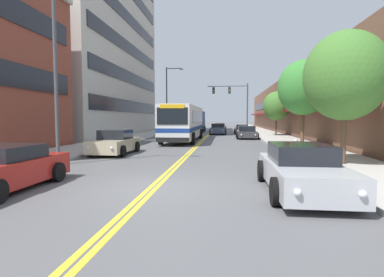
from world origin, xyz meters
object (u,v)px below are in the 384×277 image
car_dark_grey_parked_right_mid (247,133)px  car_slate_blue_moving_second (218,129)px  car_white_moving_lead (220,127)px  traffic_signal_mast (234,98)px  street_tree_right_near (345,76)px  car_black_parked_left_mid (178,129)px  street_lamp_left_near (63,54)px  city_bus (184,122)px  street_tree_right_mid (303,88)px  fire_hydrant (296,146)px  car_beige_parked_left_near (115,143)px  box_truck (196,121)px  car_charcoal_parked_right_far (242,129)px  street_tree_right_far (276,106)px  car_silver_parked_right_foreground (301,170)px  car_red_parked_left_far (1,169)px  street_lamp_left_far (169,95)px

car_dark_grey_parked_right_mid → car_slate_blue_moving_second: bearing=111.0°
car_white_moving_lead → traffic_signal_mast: (2.17, -9.95, 4.37)m
car_slate_blue_moving_second → street_tree_right_near: street_tree_right_near is taller
car_black_parked_left_mid → street_lamp_left_near: street_lamp_left_near is taller
city_bus → street_tree_right_mid: 10.98m
street_lamp_left_near → fire_hydrant: size_ratio=9.64×
car_beige_parked_left_near → street_tree_right_near: size_ratio=0.76×
car_slate_blue_moving_second → box_truck: 6.86m
car_dark_grey_parked_right_mid → street_lamp_left_near: street_lamp_left_near is taller
car_dark_grey_parked_right_mid → street_lamp_left_near: size_ratio=0.53×
car_charcoal_parked_right_far → box_truck: size_ratio=0.68×
box_truck → street_tree_right_mid: street_tree_right_mid is taller
car_beige_parked_left_near → street_lamp_left_near: bearing=-99.4°
street_tree_right_near → street_tree_right_far: bearing=88.2°
car_silver_parked_right_foreground → fire_hydrant: size_ratio=5.57×
fire_hydrant → car_black_parked_left_mid: bearing=112.9°
box_truck → street_lamp_left_near: bearing=-94.6°
car_charcoal_parked_right_far → street_tree_right_near: bearing=-83.7°
car_red_parked_left_far → street_tree_right_mid: street_tree_right_mid is taller
car_slate_blue_moving_second → city_bus: bearing=-103.4°
box_truck → traffic_signal_mast: bearing=-15.5°
street_tree_right_near → car_red_parked_left_far: bearing=-154.1°
car_dark_grey_parked_right_mid → traffic_signal_mast: bearing=94.5°
car_silver_parked_right_foreground → car_slate_blue_moving_second: (-3.11, 30.41, 0.00)m
car_white_moving_lead → street_tree_right_far: street_tree_right_far is taller
car_black_parked_left_mid → street_tree_right_mid: size_ratio=0.76×
car_beige_parked_left_near → car_slate_blue_moving_second: 22.95m
car_black_parked_left_mid → car_silver_parked_right_foreground: size_ratio=0.96×
car_beige_parked_left_near → traffic_signal_mast: traffic_signal_mast is taller
car_charcoal_parked_right_far → street_tree_right_mid: street_tree_right_mid is taller
car_beige_parked_left_near → box_truck: bearing=86.1°
car_charcoal_parked_right_far → car_slate_blue_moving_second: size_ratio=1.00×
car_slate_blue_moving_second → street_tree_right_far: 8.38m
car_beige_parked_left_near → street_lamp_left_far: street_lamp_left_far is taller
car_beige_parked_left_near → car_slate_blue_moving_second: car_beige_parked_left_near is taller
car_red_parked_left_far → traffic_signal_mast: 36.46m
car_silver_parked_right_foreground → street_tree_right_far: (3.57, 26.20, 2.80)m
car_black_parked_left_mid → car_slate_blue_moving_second: (5.62, -2.23, 0.05)m
box_truck → street_tree_right_near: size_ratio=1.17×
car_white_moving_lead → car_red_parked_left_far: bearing=-96.9°
street_tree_right_near → car_black_parked_left_mid: bearing=112.7°
traffic_signal_mast → car_white_moving_lead: bearing=102.3°
car_beige_parked_left_near → car_dark_grey_parked_right_mid: car_beige_parked_left_near is taller
box_truck → city_bus: bearing=-87.7°
car_slate_blue_moving_second → street_lamp_left_near: street_lamp_left_near is taller
car_red_parked_left_far → car_slate_blue_moving_second: size_ratio=1.00×
car_black_parked_left_mid → car_silver_parked_right_foreground: 33.78m
city_bus → car_red_parked_left_far: 19.51m
car_charcoal_parked_right_far → car_white_moving_lead: (-3.13, 13.49, -0.02)m
car_white_moving_lead → street_tree_right_far: (6.69, -18.39, 2.86)m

